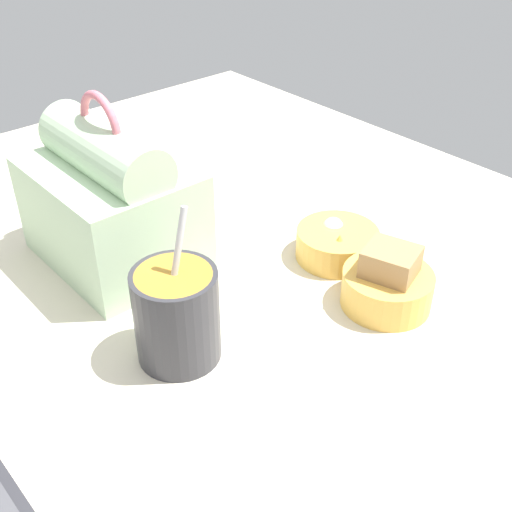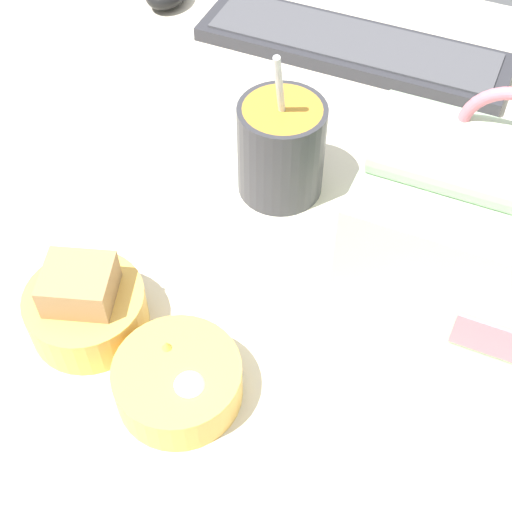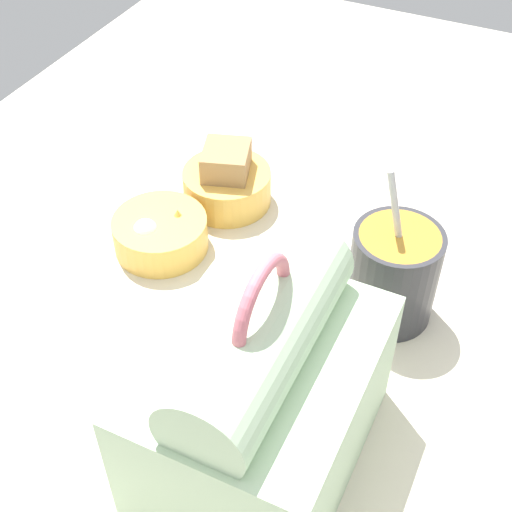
% 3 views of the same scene
% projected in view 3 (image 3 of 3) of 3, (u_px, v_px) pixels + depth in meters
% --- Properties ---
extents(desk_surface, '(1.40, 1.10, 0.02)m').
position_uv_depth(desk_surface, '(304.00, 289.00, 0.79)').
color(desk_surface, beige).
rests_on(desk_surface, ground).
extents(lunch_bag, '(0.21, 0.17, 0.23)m').
position_uv_depth(lunch_bag, '(261.00, 393.00, 0.57)').
color(lunch_bag, '#B7D6AD').
rests_on(lunch_bag, desk_surface).
extents(soup_cup, '(0.09, 0.09, 0.18)m').
position_uv_depth(soup_cup, '(395.00, 270.00, 0.72)').
color(soup_cup, '#333338').
rests_on(soup_cup, desk_surface).
extents(bento_bowl_sandwich, '(0.11, 0.11, 0.08)m').
position_uv_depth(bento_bowl_sandwich, '(227.00, 182.00, 0.86)').
color(bento_bowl_sandwich, '#EAB24C').
rests_on(bento_bowl_sandwich, desk_surface).
extents(bento_bowl_snacks, '(0.11, 0.11, 0.05)m').
position_uv_depth(bento_bowl_snacks, '(161.00, 233.00, 0.81)').
color(bento_bowl_snacks, '#EAB24C').
rests_on(bento_bowl_snacks, desk_surface).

